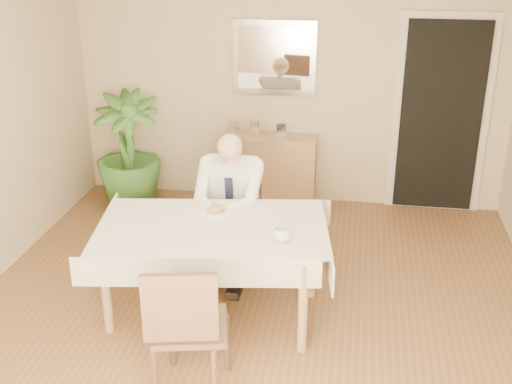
% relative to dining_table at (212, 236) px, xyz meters
% --- Properties ---
extents(room, '(5.00, 5.02, 2.60)m').
position_rel_dining_table_xyz_m(room, '(0.29, -0.12, 0.63)').
color(room, brown).
rests_on(room, ground).
extents(window, '(1.34, 0.04, 1.44)m').
position_rel_dining_table_xyz_m(window, '(0.29, -2.59, 0.78)').
color(window, beige).
rests_on(window, room).
extents(doorway, '(0.96, 0.07, 2.10)m').
position_rel_dining_table_xyz_m(doorway, '(1.84, 2.34, 0.33)').
color(doorway, beige).
rests_on(doorway, ground).
extents(mirror, '(0.86, 0.04, 0.76)m').
position_rel_dining_table_xyz_m(mirror, '(0.13, 2.35, 0.88)').
color(mirror, silver).
rests_on(mirror, room).
extents(dining_table, '(1.86, 1.26, 0.75)m').
position_rel_dining_table_xyz_m(dining_table, '(0.00, 0.00, 0.00)').
color(dining_table, '#9B7E50').
rests_on(dining_table, ground).
extents(chair_far, '(0.47, 0.47, 0.91)m').
position_rel_dining_table_xyz_m(chair_far, '(-0.00, 0.88, -0.16)').
color(chair_far, '#452D1E').
rests_on(chair_far, ground).
extents(chair_near, '(0.54, 0.54, 0.96)m').
position_rel_dining_table_xyz_m(chair_near, '(0.05, -0.95, -0.13)').
color(chair_near, '#452D1E').
rests_on(chair_near, ground).
extents(seated_man, '(0.48, 0.72, 1.24)m').
position_rel_dining_table_xyz_m(seated_man, '(0.00, 0.59, 0.02)').
color(seated_man, white).
rests_on(seated_man, ground).
extents(plate, '(0.26, 0.26, 0.02)m').
position_rel_dining_table_xyz_m(plate, '(-0.03, 0.24, 0.09)').
color(plate, white).
rests_on(plate, dining_table).
extents(food, '(0.14, 0.14, 0.06)m').
position_rel_dining_table_xyz_m(food, '(-0.03, 0.24, 0.11)').
color(food, olive).
rests_on(food, dining_table).
extents(knife, '(0.01, 0.13, 0.01)m').
position_rel_dining_table_xyz_m(knife, '(0.01, 0.18, 0.11)').
color(knife, silver).
rests_on(knife, dining_table).
extents(fork, '(0.01, 0.13, 0.01)m').
position_rel_dining_table_xyz_m(fork, '(-0.07, 0.18, 0.11)').
color(fork, silver).
rests_on(fork, dining_table).
extents(coffee_mug, '(0.14, 0.14, 0.10)m').
position_rel_dining_table_xyz_m(coffee_mug, '(0.54, -0.15, 0.13)').
color(coffee_mug, white).
rests_on(coffee_mug, dining_table).
extents(sideboard, '(0.95, 0.34, 0.76)m').
position_rel_dining_table_xyz_m(sideboard, '(0.13, 2.20, -0.29)').
color(sideboard, '#9B7E50').
rests_on(sideboard, ground).
extents(photo_frame_left, '(0.10, 0.02, 0.14)m').
position_rel_dining_table_xyz_m(photo_frame_left, '(-0.28, 2.21, 0.16)').
color(photo_frame_left, silver).
rests_on(photo_frame_left, sideboard).
extents(photo_frame_center, '(0.10, 0.02, 0.14)m').
position_rel_dining_table_xyz_m(photo_frame_center, '(-0.06, 2.26, 0.16)').
color(photo_frame_center, silver).
rests_on(photo_frame_center, sideboard).
extents(photo_frame_right, '(0.10, 0.02, 0.14)m').
position_rel_dining_table_xyz_m(photo_frame_right, '(0.24, 2.21, 0.16)').
color(photo_frame_right, silver).
rests_on(photo_frame_right, sideboard).
extents(potted_palm, '(0.85, 0.85, 1.23)m').
position_rel_dining_table_xyz_m(potted_palm, '(-1.36, 1.93, -0.05)').
color(potted_palm, '#316022').
rests_on(potted_palm, ground).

